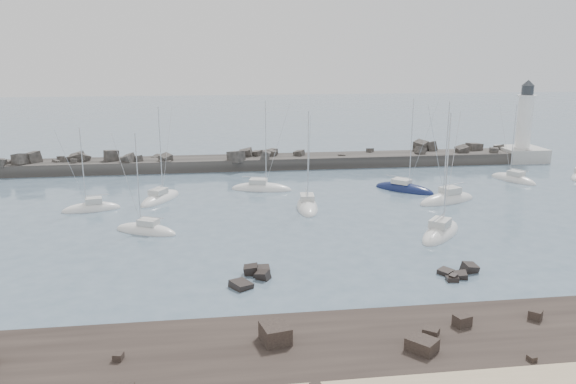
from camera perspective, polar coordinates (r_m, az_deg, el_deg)
The scene contains 15 objects.
ground at distance 55.89m, azimuth -0.76°, elevation -5.23°, with size 400.00×400.00×0.00m, color slate.
rock_shelf at distance 36.05m, azimuth 3.61°, elevation -16.70°, with size 140.00×12.00×1.87m.
rock_cluster_near at distance 47.66m, azimuth -3.54°, elevation -8.62°, with size 3.76×4.63×1.65m.
rock_cluster_far at distance 50.37m, azimuth 16.93°, elevation -8.02°, with size 3.74×2.91×1.60m.
breakwater at distance 92.21m, azimuth -8.56°, elevation 2.54°, with size 115.00×7.79×5.12m.
lighthouse at distance 106.05m, azimuth 22.70°, elevation 4.62°, with size 7.00×7.00×14.60m.
sailboat_3 at distance 73.67m, azimuth -12.85°, elevation -0.72°, with size 5.98×8.32×12.82m.
sailboat_4 at distance 77.30m, azimuth -2.73°, elevation 0.31°, with size 8.77×4.64×13.20m.
sailboat_5 at distance 61.05m, azimuth -14.22°, elevation -3.86°, with size 7.36×5.20×11.36m.
sailboat_6 at distance 68.21m, azimuth 1.97°, elevation -1.54°, with size 3.28×8.28×12.85m.
sailboat_7 at distance 60.44m, azimuth 15.23°, elevation -4.09°, with size 7.57×8.24×13.70m.
sailboat_8 at distance 78.54m, azimuth 11.70°, elevation 0.25°, with size 8.00×7.94×13.51m.
sailboat_9 at distance 73.94m, azimuth 15.85°, elevation -0.83°, with size 8.97×5.51×13.76m.
sailboat_10 at distance 89.24m, azimuth 21.91°, elevation 1.16°, with size 5.19×7.95×12.13m.
sailboat_13 at distance 71.28m, azimuth -19.33°, elevation -1.66°, with size 7.06×3.55×10.91m.
Camera 1 is at (-6.29, -52.40, 18.42)m, focal length 35.00 mm.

